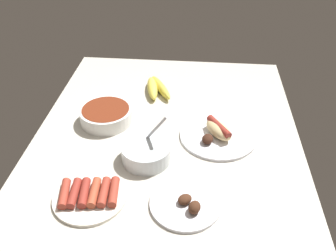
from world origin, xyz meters
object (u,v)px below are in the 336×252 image
Objects in this scene: plate_grilled_meat at (186,204)px; bowl_coleslaw at (146,152)px; plate_sausages at (90,195)px; bowl_chili at (106,114)px; banana_bunch at (156,88)px; plate_hotdog_assembled at (218,134)px.

bowl_coleslaw is at bearing 36.86° from plate_grilled_meat.
plate_grilled_meat is at bearing -90.50° from plate_sausages.
bowl_chili is 0.91× the size of plate_sausages.
banana_bunch is at bearing 2.37° from bowl_coleslaw.
plate_sausages is (0.23, 26.82, 0.49)cm from plate_grilled_meat.
bowl_chili is 40.09cm from plate_hotdog_assembled.
plate_grilled_meat is at bearing -143.14° from bowl_coleslaw.
banana_bunch is (41.30, 1.71, -1.12)cm from bowl_coleslaw.
plate_grilled_meat reaches higher than banana_bunch.
bowl_coleslaw is at bearing -138.51° from bowl_chili.
bowl_coleslaw reaches higher than banana_bunch.
plate_grilled_meat is 61.06cm from banana_bunch.
bowl_chili is 0.72× the size of plate_hotdog_assembled.
plate_sausages is (-58.92, 11.71, -0.65)cm from banana_bunch.
plate_hotdog_assembled is at bearing -59.10° from bowl_coleslaw.
plate_sausages is (-17.62, 13.43, -1.77)cm from bowl_coleslaw.
plate_sausages is at bearing 168.76° from banana_bunch.
bowl_coleslaw reaches higher than plate_grilled_meat.
bowl_coleslaw is 0.79× the size of plate_grilled_meat.
banana_bunch is at bearing -11.24° from plate_sausages.
bowl_chili is at bearing 81.48° from plate_hotdog_assembled.
bowl_chili is at bearing 41.49° from bowl_coleslaw.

